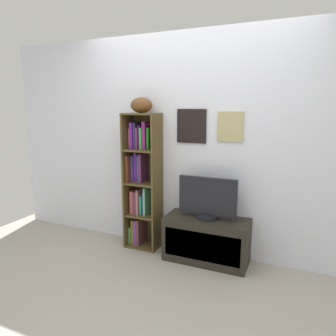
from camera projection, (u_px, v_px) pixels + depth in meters
The scene contains 6 objects.
ground at pixel (145, 305), 2.57m from camera, with size 5.20×5.20×0.04m, color #A29A8F.
back_wall at pixel (192, 146), 3.35m from camera, with size 4.80×0.08×2.40m.
bookshelf at pixel (141, 182), 3.53m from camera, with size 0.39×0.28×1.55m.
football at pixel (142, 105), 3.32m from camera, with size 0.24×0.17×0.17m, color brown.
tv_stand at pixel (206, 240), 3.24m from camera, with size 0.87×0.38×0.47m.
television at pixel (207, 199), 3.15m from camera, with size 0.61×0.22×0.44m.
Camera 1 is at (1.10, -2.03, 1.60)m, focal length 32.78 mm.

